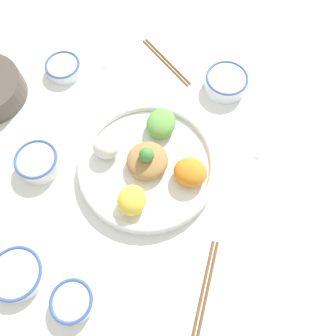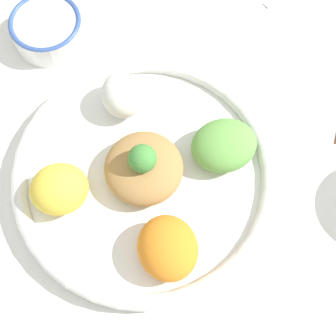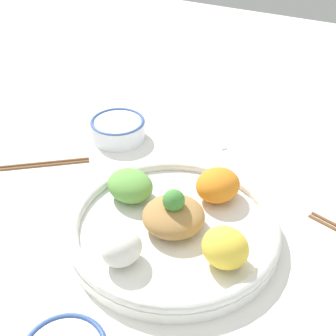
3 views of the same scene
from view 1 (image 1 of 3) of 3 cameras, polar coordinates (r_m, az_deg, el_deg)
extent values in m
plane|color=white|center=(0.83, -5.12, 0.76)|extent=(2.40, 2.40, 0.00)
cylinder|color=white|center=(0.81, -3.49, 0.38)|extent=(0.34, 0.34, 0.02)
torus|color=white|center=(0.80, -3.55, 0.80)|extent=(0.34, 0.34, 0.02)
ellipsoid|color=#6BAD4C|center=(0.83, -1.22, 7.80)|extent=(0.10, 0.10, 0.05)
ellipsoid|color=white|center=(0.81, -10.81, 3.46)|extent=(0.07, 0.08, 0.05)
ellipsoid|color=yellow|center=(0.74, -6.31, -5.63)|extent=(0.09, 0.08, 0.06)
ellipsoid|color=orange|center=(0.77, 3.90, -0.74)|extent=(0.09, 0.10, 0.05)
ellipsoid|color=#AD7F47|center=(0.78, -3.62, 1.30)|extent=(0.10, 0.10, 0.04)
sphere|color=#478E3D|center=(0.76, -3.76, 2.32)|extent=(0.04, 0.04, 0.04)
cylinder|color=white|center=(0.86, -21.65, 0.65)|extent=(0.11, 0.11, 0.04)
torus|color=#38569E|center=(0.85, -22.09, 1.15)|extent=(0.11, 0.11, 0.01)
cylinder|color=#5B3319|center=(0.85, -22.02, 1.07)|extent=(0.09, 0.09, 0.00)
cylinder|color=white|center=(0.81, -24.72, -16.41)|extent=(0.12, 0.12, 0.03)
torus|color=#38569E|center=(0.80, -25.10, -16.28)|extent=(0.12, 0.12, 0.01)
cylinder|color=white|center=(0.80, -25.02, -16.31)|extent=(0.10, 0.10, 0.00)
cylinder|color=white|center=(0.77, -16.18, -21.38)|extent=(0.09, 0.09, 0.03)
torus|color=#38569E|center=(0.75, -16.51, -21.33)|extent=(0.09, 0.09, 0.01)
cylinder|color=#DBB251|center=(0.75, -16.45, -21.34)|extent=(0.07, 0.07, 0.00)
cylinder|color=white|center=(1.01, -17.70, 16.25)|extent=(0.10, 0.10, 0.03)
torus|color=#38569E|center=(1.00, -17.92, 16.71)|extent=(0.10, 0.10, 0.01)
cylinder|color=maroon|center=(1.00, -17.87, 16.61)|extent=(0.08, 0.08, 0.00)
cylinder|color=white|center=(0.94, 10.06, 14.45)|extent=(0.12, 0.12, 0.04)
torus|color=#38569E|center=(0.93, 10.26, 15.16)|extent=(0.12, 0.12, 0.01)
cylinder|color=white|center=(0.93, 10.23, 15.05)|extent=(0.10, 0.10, 0.00)
cylinder|color=brown|center=(0.76, 6.13, -20.18)|extent=(0.21, 0.07, 0.01)
cylinder|color=brown|center=(0.76, 6.91, -20.35)|extent=(0.21, 0.07, 0.01)
cylinder|color=brown|center=(0.99, -0.55, 17.95)|extent=(0.17, 0.13, 0.01)
cylinder|color=brown|center=(1.00, -0.07, 18.22)|extent=(0.17, 0.13, 0.01)
cube|color=white|center=(1.03, -11.07, 18.47)|extent=(0.08, 0.02, 0.01)
ellipsoid|color=white|center=(1.06, -11.09, 20.83)|extent=(0.05, 0.04, 0.01)
cube|color=white|center=(0.88, 16.36, 3.68)|extent=(0.07, 0.06, 0.01)
ellipsoid|color=white|center=(0.91, 18.03, 6.49)|extent=(0.06, 0.06, 0.01)
camera|label=2|loc=(0.31, 30.26, 27.97)|focal=50.00mm
camera|label=3|loc=(0.59, -67.68, -2.61)|focal=50.00mm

